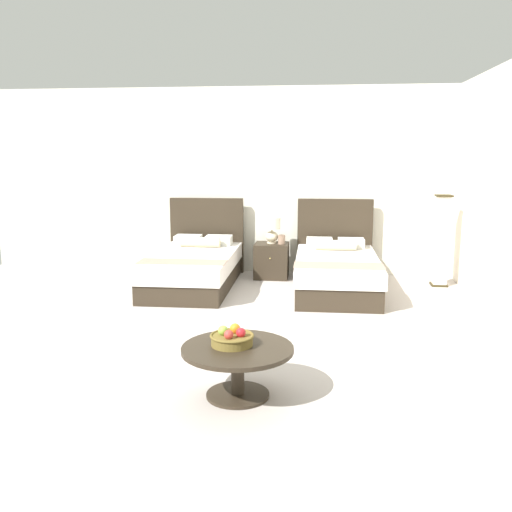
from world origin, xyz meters
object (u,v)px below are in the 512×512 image
bed_near_corner (336,270)px  nightstand (272,261)px  coffee_table (238,359)px  vase (282,240)px  table_lamp (272,228)px  fruit_bowl (232,338)px  bed_near_window (194,267)px  floor_lamp_corner (441,241)px

bed_near_corner → nightstand: size_ratio=4.09×
nightstand → coffee_table: bearing=-88.3°
bed_near_corner → vase: bed_near_corner is taller
vase → table_lamp: bearing=158.6°
nightstand → table_lamp: table_lamp is taller
table_lamp → vase: bearing=-21.4°
nightstand → coffee_table: size_ratio=0.60×
coffee_table → fruit_bowl: bearing=142.9°
bed_near_window → nightstand: bearing=32.9°
nightstand → vase: bearing=-14.6°
nightstand → floor_lamp_corner: floor_lamp_corner is taller
fruit_bowl → floor_lamp_corner: floor_lamp_corner is taller
bed_near_window → coffee_table: bed_near_window is taller
bed_near_window → fruit_bowl: 3.72m
bed_near_corner → fruit_bowl: 3.65m
table_lamp → fruit_bowl: bearing=-89.0°
nightstand → table_lamp: (-0.00, 0.02, 0.50)m
floor_lamp_corner → fruit_bowl: bearing=-120.8°
fruit_bowl → vase: bearing=88.9°
table_lamp → vase: size_ratio=2.87×
bed_near_window → nightstand: 1.25m
nightstand → floor_lamp_corner: 2.49m
table_lamp → fruit_bowl: (0.07, -4.24, -0.30)m
floor_lamp_corner → table_lamp: bearing=174.2°
table_lamp → floor_lamp_corner: (2.45, -0.25, -0.11)m
nightstand → vase: size_ratio=3.84×
table_lamp → fruit_bowl: size_ratio=1.14×
coffee_table → bed_near_window: bearing=108.2°
bed_near_window → coffee_table: 3.76m
vase → nightstand: bearing=165.4°
coffee_table → nightstand: bearing=91.7°
nightstand → table_lamp: 0.50m
nightstand → coffee_table: (0.12, -4.25, 0.04)m
vase → floor_lamp_corner: (2.30, -0.19, 0.05)m
table_lamp → floor_lamp_corner: 2.46m
bed_near_window → fruit_bowl: bearing=-72.4°
bed_near_corner → coffee_table: bearing=-103.3°
bed_near_window → table_lamp: 1.35m
bed_near_corner → nightstand: (-0.97, 0.68, -0.02)m
nightstand → vase: 0.37m
bed_near_corner → vase: size_ratio=15.72×
bed_near_corner → table_lamp: size_ratio=5.48×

